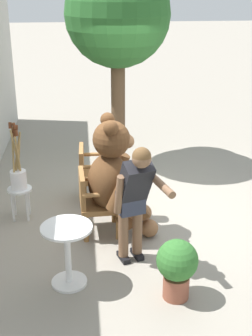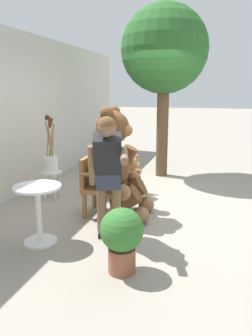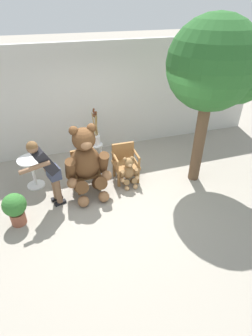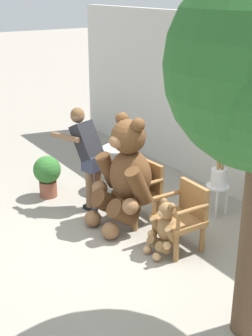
{
  "view_description": "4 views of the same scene",
  "coord_description": "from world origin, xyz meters",
  "px_view_note": "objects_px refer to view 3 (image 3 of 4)",
  "views": [
    {
      "loc": [
        -5.97,
        0.76,
        3.19
      ],
      "look_at": [
        0.04,
        0.19,
        0.69
      ],
      "focal_mm": 50.0,
      "sensor_mm": 36.0,
      "label": 1
    },
    {
      "loc": [
        -4.81,
        -1.03,
        1.81
      ],
      "look_at": [
        0.04,
        0.37,
        0.6
      ],
      "focal_mm": 35.0,
      "sensor_mm": 36.0,
      "label": 2
    },
    {
      "loc": [
        -1.09,
        -4.25,
        3.68
      ],
      "look_at": [
        0.3,
        0.07,
        0.68
      ],
      "focal_mm": 28.0,
      "sensor_mm": 36.0,
      "label": 3
    },
    {
      "loc": [
        4.53,
        -2.87,
        3.19
      ],
      "look_at": [
        -0.31,
        0.28,
        0.93
      ],
      "focal_mm": 50.0,
      "sensor_mm": 36.0,
      "label": 4
    }
  ],
  "objects_px": {
    "wooden_chair_left": "(85,168)",
    "round_side_table": "(33,169)",
    "teddy_bear_small": "(129,172)",
    "potted_plant": "(15,207)",
    "patio_tree": "(217,68)",
    "teddy_bear_large": "(86,162)",
    "person_visitor": "(47,168)",
    "wooden_chair_right": "(125,162)",
    "white_stool": "(96,148)",
    "brush_bucket": "(96,137)"
  },
  "relations": [
    {
      "from": "person_visitor",
      "to": "round_side_table",
      "type": "distance_m",
      "value": 0.95
    },
    {
      "from": "teddy_bear_small",
      "to": "patio_tree",
      "type": "distance_m",
      "value": 2.74
    },
    {
      "from": "teddy_bear_large",
      "to": "person_visitor",
      "type": "height_order",
      "value": "teddy_bear_large"
    },
    {
      "from": "teddy_bear_large",
      "to": "wooden_chair_right",
      "type": "bearing_deg",
      "value": 16.07
    },
    {
      "from": "teddy_bear_small",
      "to": "white_stool",
      "type": "distance_m",
      "value": 1.39
    },
    {
      "from": "wooden_chair_right",
      "to": "white_stool",
      "type": "xyz_separation_m",
      "value": [
        -0.45,
        1.04,
        -0.11
      ]
    },
    {
      "from": "wooden_chair_left",
      "to": "round_side_table",
      "type": "distance_m",
      "value": 1.17
    },
    {
      "from": "teddy_bear_small",
      "to": "round_side_table",
      "type": "relative_size",
      "value": 1.01
    },
    {
      "from": "round_side_table",
      "to": "patio_tree",
      "type": "relative_size",
      "value": 0.21
    },
    {
      "from": "teddy_bear_large",
      "to": "person_visitor",
      "type": "xyz_separation_m",
      "value": [
        -0.79,
        -0.16,
        0.13
      ]
    },
    {
      "from": "wooden_chair_right",
      "to": "brush_bucket",
      "type": "bearing_deg",
      "value": 113.59
    },
    {
      "from": "wooden_chair_left",
      "to": "teddy_bear_small",
      "type": "bearing_deg",
      "value": -16.75
    },
    {
      "from": "person_visitor",
      "to": "potted_plant",
      "type": "height_order",
      "value": "person_visitor"
    },
    {
      "from": "teddy_bear_small",
      "to": "person_visitor",
      "type": "height_order",
      "value": "person_visitor"
    },
    {
      "from": "person_visitor",
      "to": "patio_tree",
      "type": "bearing_deg",
      "value": -2.05
    },
    {
      "from": "patio_tree",
      "to": "potted_plant",
      "type": "bearing_deg",
      "value": -176.41
    },
    {
      "from": "white_stool",
      "to": "brush_bucket",
      "type": "relative_size",
      "value": 0.48
    },
    {
      "from": "wooden_chair_right",
      "to": "teddy_bear_large",
      "type": "distance_m",
      "value": 1.02
    },
    {
      "from": "white_stool",
      "to": "brush_bucket",
      "type": "bearing_deg",
      "value": -9.59
    },
    {
      "from": "wooden_chair_left",
      "to": "round_side_table",
      "type": "height_order",
      "value": "wooden_chair_left"
    },
    {
      "from": "teddy_bear_large",
      "to": "teddy_bear_small",
      "type": "relative_size",
      "value": 2.19
    },
    {
      "from": "white_stool",
      "to": "potted_plant",
      "type": "distance_m",
      "value": 2.67
    },
    {
      "from": "person_visitor",
      "to": "patio_tree",
      "type": "xyz_separation_m",
      "value": [
        3.36,
        -0.12,
        1.63
      ]
    },
    {
      "from": "person_visitor",
      "to": "round_side_table",
      "type": "xyz_separation_m",
      "value": [
        -0.33,
        0.76,
        -0.46
      ]
    },
    {
      "from": "white_stool",
      "to": "round_side_table",
      "type": "bearing_deg",
      "value": -156.44
    },
    {
      "from": "wooden_chair_right",
      "to": "potted_plant",
      "type": "relative_size",
      "value": 1.26
    },
    {
      "from": "brush_bucket",
      "to": "potted_plant",
      "type": "bearing_deg",
      "value": -136.74
    },
    {
      "from": "wooden_chair_right",
      "to": "person_visitor",
      "type": "height_order",
      "value": "person_visitor"
    },
    {
      "from": "wooden_chair_right",
      "to": "patio_tree",
      "type": "xyz_separation_m",
      "value": [
        1.64,
        -0.54,
        2.08
      ]
    },
    {
      "from": "white_stool",
      "to": "round_side_table",
      "type": "distance_m",
      "value": 1.74
    },
    {
      "from": "wooden_chair_right",
      "to": "person_visitor",
      "type": "xyz_separation_m",
      "value": [
        -1.72,
        -0.42,
        0.45
      ]
    },
    {
      "from": "teddy_bear_small",
      "to": "potted_plant",
      "type": "height_order",
      "value": "teddy_bear_small"
    },
    {
      "from": "person_visitor",
      "to": "brush_bucket",
      "type": "height_order",
      "value": "person_visitor"
    },
    {
      "from": "patio_tree",
      "to": "wooden_chair_right",
      "type": "bearing_deg",
      "value": 161.64
    },
    {
      "from": "wooden_chair_left",
      "to": "potted_plant",
      "type": "height_order",
      "value": "wooden_chair_left"
    },
    {
      "from": "wooden_chair_left",
      "to": "person_visitor",
      "type": "xyz_separation_m",
      "value": [
        -0.78,
        -0.42,
        0.45
      ]
    },
    {
      "from": "potted_plant",
      "to": "wooden_chair_left",
      "type": "bearing_deg",
      "value": 28.56
    },
    {
      "from": "wooden_chair_left",
      "to": "wooden_chair_right",
      "type": "distance_m",
      "value": 0.94
    },
    {
      "from": "white_stool",
      "to": "potted_plant",
      "type": "relative_size",
      "value": 0.68
    },
    {
      "from": "wooden_chair_left",
      "to": "teddy_bear_large",
      "type": "distance_m",
      "value": 0.42
    },
    {
      "from": "teddy_bear_large",
      "to": "teddy_bear_small",
      "type": "bearing_deg",
      "value": -0.86
    },
    {
      "from": "teddy_bear_small",
      "to": "teddy_bear_large",
      "type": "bearing_deg",
      "value": 179.14
    },
    {
      "from": "wooden_chair_right",
      "to": "white_stool",
      "type": "height_order",
      "value": "wooden_chair_right"
    },
    {
      "from": "teddy_bear_small",
      "to": "brush_bucket",
      "type": "distance_m",
      "value": 1.43
    },
    {
      "from": "teddy_bear_large",
      "to": "teddy_bear_small",
      "type": "xyz_separation_m",
      "value": [
        0.93,
        -0.01,
        -0.42
      ]
    },
    {
      "from": "teddy_bear_small",
      "to": "brush_bucket",
      "type": "bearing_deg",
      "value": 108.88
    },
    {
      "from": "wooden_chair_left",
      "to": "brush_bucket",
      "type": "xyz_separation_m",
      "value": [
        0.48,
        1.04,
        0.22
      ]
    },
    {
      "from": "teddy_bear_large",
      "to": "wooden_chair_left",
      "type": "bearing_deg",
      "value": 91.65
    },
    {
      "from": "potted_plant",
      "to": "person_visitor",
      "type": "bearing_deg",
      "value": 28.78
    },
    {
      "from": "round_side_table",
      "to": "potted_plant",
      "type": "relative_size",
      "value": 1.06
    }
  ]
}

